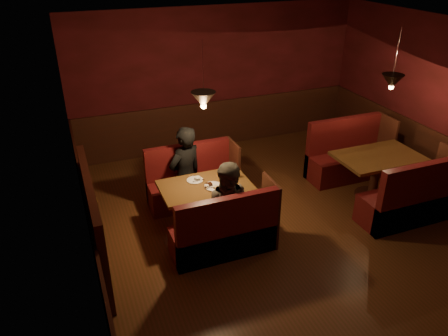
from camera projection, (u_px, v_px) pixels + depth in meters
name	position (u px, v px, depth m)	size (l,w,h in m)	color
room	(285.00, 173.00, 6.16)	(6.02, 7.02, 2.92)	#563517
main_table	(206.00, 194.00, 6.60)	(1.35, 0.82, 0.95)	#55381D
main_bench_far	(193.00, 184.00, 7.35)	(1.49, 0.53, 1.01)	#4C1011
main_bench_near	(226.00, 235.00, 6.08)	(1.49, 0.53, 1.01)	#4C1011
second_table	(377.00, 166.00, 7.36)	(1.40, 0.90, 0.79)	#55381D
second_bench_far	(347.00, 158.00, 8.17)	(1.55, 0.58, 1.11)	#4C1011
second_bench_near	(411.00, 202.00, 6.78)	(1.55, 0.58, 1.11)	#4C1011
diner_a	(185.00, 158.00, 7.00)	(0.64, 0.42, 1.75)	black
diner_b	(232.00, 195.00, 6.09)	(0.79, 0.62, 1.63)	#3E3A30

